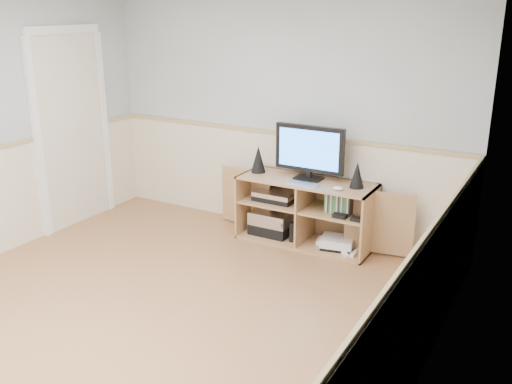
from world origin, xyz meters
The scene contains 11 objects.
room centered at (-0.06, 0.12, 1.22)m, with size 4.04×4.54×2.54m.
media_cabinet centered at (0.44, 2.03, 0.33)m, with size 2.10×0.50×0.65m.
monitor centered at (0.44, 2.02, 0.94)m, with size 0.71×0.18×0.53m.
speaker_left centered at (-0.11, 1.99, 0.79)m, with size 0.15×0.15×0.27m, color black.
speaker_right centered at (0.94, 1.99, 0.77)m, with size 0.13×0.13×0.25m, color black.
keyboard centered at (0.47, 1.83, 0.66)m, with size 0.30×0.12×0.01m, color silver.
mouse centered at (0.82, 1.83, 0.67)m, with size 0.10×0.06×0.04m, color white.
av_components centered at (0.08, 1.97, 0.22)m, with size 0.50×0.30×0.47m.
game_consoles centered at (0.78, 1.96, 0.07)m, with size 0.46×0.31×0.11m.
game_cases centered at (0.80, 1.95, 0.48)m, with size 0.26×0.14×0.19m, color #3F8C3F.
wall_outlet centered at (1.00, 2.23, 0.60)m, with size 0.12×0.03×0.12m, color white.
Camera 1 is at (2.62, -2.88, 2.28)m, focal length 40.00 mm.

